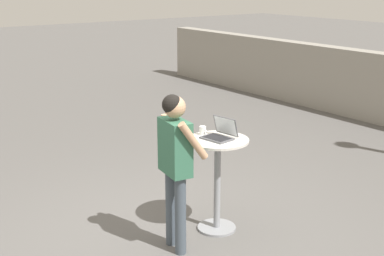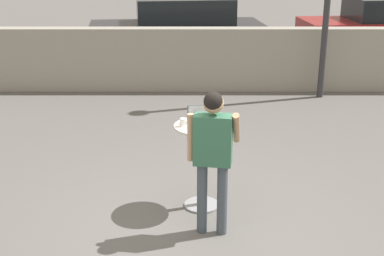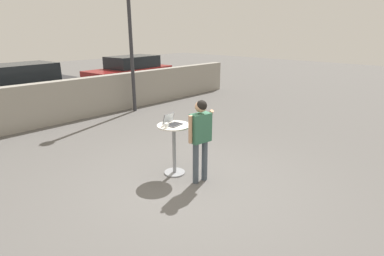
{
  "view_description": "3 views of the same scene",
  "coord_description": "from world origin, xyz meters",
  "px_view_note": "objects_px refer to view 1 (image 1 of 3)",
  "views": [
    {
      "loc": [
        4.16,
        -2.71,
        2.62
      ],
      "look_at": [
        -0.09,
        0.39,
        1.12
      ],
      "focal_mm": 50.0,
      "sensor_mm": 36.0,
      "label": 1
    },
    {
      "loc": [
        -0.03,
        -5.06,
        2.99
      ],
      "look_at": [
        -0.01,
        0.46,
        1.02
      ],
      "focal_mm": 50.0,
      "sensor_mm": 36.0,
      "label": 2
    },
    {
      "loc": [
        -3.64,
        -3.39,
        2.72
      ],
      "look_at": [
        0.16,
        0.19,
        1.02
      ],
      "focal_mm": 28.0,
      "sensor_mm": 36.0,
      "label": 3
    }
  ],
  "objects_px": {
    "laptop": "(220,134)",
    "coffee_mug": "(203,131)",
    "standing_person": "(175,155)",
    "cafe_table": "(217,171)"
  },
  "relations": [
    {
      "from": "laptop",
      "to": "coffee_mug",
      "type": "relative_size",
      "value": 3.26
    },
    {
      "from": "coffee_mug",
      "to": "standing_person",
      "type": "relative_size",
      "value": 0.07
    },
    {
      "from": "cafe_table",
      "to": "laptop",
      "type": "relative_size",
      "value": 2.97
    },
    {
      "from": "laptop",
      "to": "coffee_mug",
      "type": "distance_m",
      "value": 0.22
    },
    {
      "from": "cafe_table",
      "to": "laptop",
      "type": "distance_m",
      "value": 0.4
    },
    {
      "from": "cafe_table",
      "to": "standing_person",
      "type": "xyz_separation_m",
      "value": [
        0.1,
        -0.6,
        0.33
      ]
    },
    {
      "from": "coffee_mug",
      "to": "cafe_table",
      "type": "bearing_deg",
      "value": 8.52
    },
    {
      "from": "standing_person",
      "to": "cafe_table",
      "type": "bearing_deg",
      "value": 99.06
    },
    {
      "from": "cafe_table",
      "to": "coffee_mug",
      "type": "relative_size",
      "value": 9.7
    },
    {
      "from": "cafe_table",
      "to": "laptop",
      "type": "height_order",
      "value": "laptop"
    }
  ]
}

